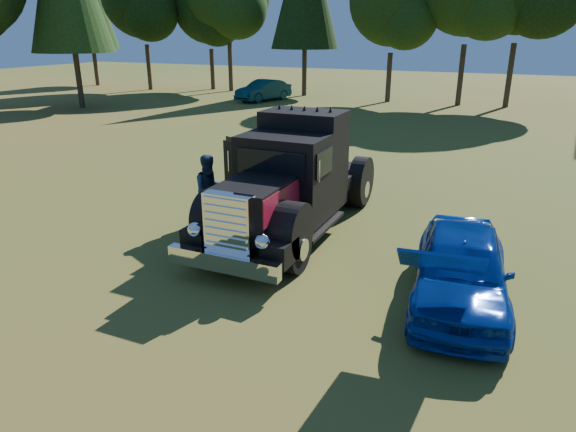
{
  "coord_description": "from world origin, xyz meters",
  "views": [
    {
      "loc": [
        4.96,
        -8.25,
        4.93
      ],
      "look_at": [
        0.51,
        1.68,
        0.98
      ],
      "focal_mm": 32.0,
      "sensor_mm": 36.0,
      "label": 1
    }
  ],
  "objects_px": {
    "spectator_near": "(251,189)",
    "spectator_far": "(210,190)",
    "hotrod_coupe": "(461,268)",
    "distant_teal_car": "(263,90)",
    "diamond_t_truck": "(290,185)"
  },
  "relations": [
    {
      "from": "spectator_near",
      "to": "distant_teal_car",
      "type": "xyz_separation_m",
      "value": [
        -11.06,
        22.74,
        -0.1
      ]
    },
    {
      "from": "diamond_t_truck",
      "to": "spectator_far",
      "type": "distance_m",
      "value": 2.2
    },
    {
      "from": "spectator_near",
      "to": "distant_teal_car",
      "type": "relative_size",
      "value": 0.37
    },
    {
      "from": "diamond_t_truck",
      "to": "spectator_far",
      "type": "height_order",
      "value": "diamond_t_truck"
    },
    {
      "from": "hotrod_coupe",
      "to": "spectator_far",
      "type": "xyz_separation_m",
      "value": [
        -6.56,
        1.71,
        0.22
      ]
    },
    {
      "from": "diamond_t_truck",
      "to": "spectator_far",
      "type": "xyz_separation_m",
      "value": [
        -2.15,
        -0.35,
        -0.33
      ]
    },
    {
      "from": "hotrod_coupe",
      "to": "diamond_t_truck",
      "type": "bearing_deg",
      "value": 154.97
    },
    {
      "from": "spectator_far",
      "to": "distant_teal_car",
      "type": "height_order",
      "value": "spectator_far"
    },
    {
      "from": "spectator_near",
      "to": "spectator_far",
      "type": "xyz_separation_m",
      "value": [
        -0.75,
        -0.83,
        0.11
      ]
    },
    {
      "from": "spectator_near",
      "to": "hotrod_coupe",
      "type": "bearing_deg",
      "value": -85.38
    },
    {
      "from": "hotrod_coupe",
      "to": "distant_teal_car",
      "type": "relative_size",
      "value": 0.98
    },
    {
      "from": "spectator_near",
      "to": "diamond_t_truck",
      "type": "bearing_deg",
      "value": -80.89
    },
    {
      "from": "diamond_t_truck",
      "to": "hotrod_coupe",
      "type": "distance_m",
      "value": 4.9
    },
    {
      "from": "spectator_far",
      "to": "hotrod_coupe",
      "type": "bearing_deg",
      "value": -65.3
    },
    {
      "from": "hotrod_coupe",
      "to": "spectator_near",
      "type": "relative_size",
      "value": 2.63
    }
  ]
}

